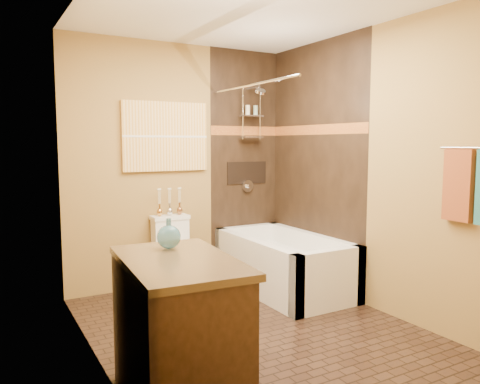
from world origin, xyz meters
TOP-DOWN VIEW (x-y plane):
  - floor at (0.00, 0.00)m, footprint 3.00×3.00m
  - wall_left at (-1.20, 0.00)m, footprint 0.02×3.00m
  - wall_right at (1.20, 0.00)m, footprint 0.02×3.00m
  - wall_back at (0.00, 1.50)m, footprint 2.40×0.02m
  - wall_front at (0.00, -1.50)m, footprint 2.40×0.02m
  - ceiling at (0.00, 0.00)m, footprint 3.00×3.00m
  - alcove_tile_back at (0.78, 1.49)m, footprint 0.85×0.01m
  - alcove_tile_right at (1.19, 0.75)m, footprint 0.01×1.50m
  - mosaic_band_back at (0.78, 1.48)m, footprint 0.85×0.01m
  - mosaic_band_right at (1.18, 0.75)m, footprint 0.01×1.50m
  - alcove_niche at (0.80, 1.48)m, footprint 0.50×0.01m
  - shower_fixtures at (0.80, 1.38)m, footprint 0.24×0.33m
  - curtain_rod at (0.40, 0.75)m, footprint 0.03×1.55m
  - towel_bar at (1.15, -1.05)m, footprint 0.02×0.55m
  - towel_rust at (1.16, -0.92)m, footprint 0.05×0.22m
  - sunset_painting at (-0.17, 1.48)m, footprint 0.90×0.04m
  - vanity_mirror at (-1.19, -0.69)m, footprint 0.01×1.00m
  - bathtub at (0.80, 0.75)m, footprint 0.80×1.50m
  - toilet at (-0.17, 1.22)m, footprint 0.38×0.56m
  - vanity at (-0.92, -0.69)m, footprint 0.66×1.00m
  - teal_bottle at (-0.87, -0.44)m, footprint 0.19×0.19m
  - bud_vases at (-0.17, 1.39)m, footprint 0.28×0.06m

SIDE VIEW (x-z plane):
  - floor at x=0.00m, z-range 0.00..0.00m
  - bathtub at x=0.80m, z-range -0.05..0.50m
  - toilet at x=-0.17m, z-range 0.00..0.75m
  - vanity at x=-0.92m, z-range 0.00..0.85m
  - bud_vases at x=-0.17m, z-range 0.76..1.03m
  - teal_bottle at x=-0.87m, z-range 0.83..1.05m
  - alcove_niche at x=0.80m, z-range 1.02..1.27m
  - towel_rust at x=1.16m, z-range 0.92..1.44m
  - wall_left at x=-1.20m, z-range 0.00..2.50m
  - wall_right at x=1.20m, z-range 0.00..2.50m
  - wall_back at x=0.00m, z-range 0.00..2.50m
  - wall_front at x=0.00m, z-range 0.00..2.50m
  - alcove_tile_back at x=0.78m, z-range 0.00..2.50m
  - alcove_tile_right at x=1.19m, z-range 0.00..2.50m
  - towel_bar at x=1.15m, z-range 1.44..1.46m
  - vanity_mirror at x=-1.19m, z-range 1.05..1.95m
  - sunset_painting at x=-0.17m, z-range 1.20..1.90m
  - mosaic_band_back at x=0.78m, z-range 1.57..1.67m
  - mosaic_band_right at x=1.18m, z-range 1.57..1.67m
  - shower_fixtures at x=0.80m, z-range 1.08..2.25m
  - curtain_rod at x=0.40m, z-range 2.01..2.03m
  - ceiling at x=0.00m, z-range 2.50..2.50m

